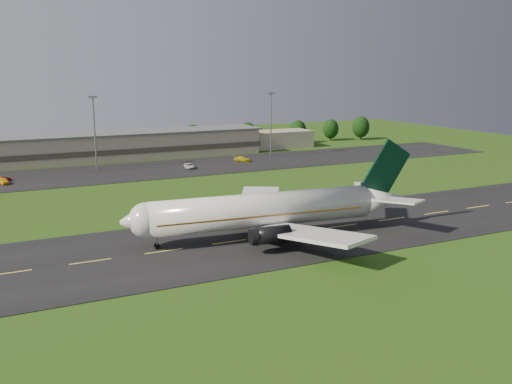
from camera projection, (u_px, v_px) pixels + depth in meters
name	position (u px, v px, depth m)	size (l,w,h in m)	color
ground	(164.00, 252.00, 87.49)	(360.00, 360.00, 0.00)	#224210
taxiway	(164.00, 251.00, 87.48)	(220.00, 30.00, 0.10)	black
apron	(83.00, 175.00, 150.75)	(260.00, 30.00, 0.10)	black
airliner	(267.00, 210.00, 94.04)	(51.25, 41.98, 15.57)	white
terminal	(91.00, 148.00, 173.92)	(145.00, 16.00, 8.40)	tan
light_mast_centre	(94.00, 124.00, 157.25)	(2.40, 1.20, 20.35)	gray
light_mast_east	(271.00, 117.00, 180.80)	(2.40, 1.20, 20.35)	gray
tree_line	(159.00, 138.00, 192.79)	(192.18, 9.39, 9.25)	black
service_vehicle_a	(4.00, 181.00, 138.66)	(1.76, 4.38, 1.49)	yellow
service_vehicle_b	(3.00, 179.00, 141.68)	(1.33, 3.82, 1.26)	maroon
service_vehicle_c	(189.00, 166.00, 160.67)	(2.33, 5.05, 1.40)	silver
service_vehicle_d	(242.00, 159.00, 172.87)	(2.05, 5.05, 1.46)	#C8B80B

